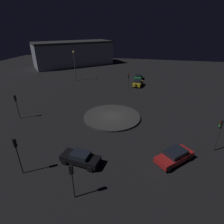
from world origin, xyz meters
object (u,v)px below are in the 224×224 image
at_px(car_yellow, 138,83).
at_px(streetlamp_southeast, 74,60).
at_px(car_black, 80,158).
at_px(traffic_light_east, 16,102).
at_px(car_green, 138,77).
at_px(traffic_light_south, 128,79).
at_px(car_red, 174,156).
at_px(store_building, 74,54).
at_px(traffic_light_west, 220,130).
at_px(traffic_light_north, 72,175).
at_px(traffic_light_northeast, 17,150).

xyz_separation_m(car_yellow, streetlamp_southeast, (17.36, -1.28, 4.69)).
distance_m(car_black, traffic_light_east, 16.04).
distance_m(car_green, car_yellow, 6.07).
bearing_deg(car_yellow, car_green, -169.09).
height_order(traffic_light_south, streetlamp_southeast, streetlamp_southeast).
relative_size(car_red, car_black, 1.00).
xyz_separation_m(traffic_light_east, streetlamp_southeast, (-0.19, -23.14, 2.62)).
distance_m(car_black, store_building, 55.48).
bearing_deg(car_black, streetlamp_southeast, -58.55).
relative_size(car_yellow, traffic_light_south, 1.14).
bearing_deg(car_red, car_black, -30.48).
bearing_deg(traffic_light_south, traffic_light_west, 35.42).
xyz_separation_m(traffic_light_south, traffic_light_west, (-13.57, 20.81, 0.28)).
xyz_separation_m(traffic_light_north, traffic_light_west, (-14.12, -9.95, 0.31)).
xyz_separation_m(car_yellow, traffic_light_north, (2.64, 33.97, 1.84)).
relative_size(car_red, traffic_light_north, 1.22).
bearing_deg(car_red, traffic_light_northeast, -25.87).
xyz_separation_m(car_green, traffic_light_east, (17.15, 27.92, 2.17)).
bearing_deg(streetlamp_southeast, traffic_light_north, 112.66).
distance_m(car_black, traffic_light_north, 4.80).
xyz_separation_m(traffic_light_north, traffic_light_south, (-0.55, -30.76, 0.03)).
bearing_deg(traffic_light_northeast, traffic_light_west, -43.52).
height_order(traffic_light_south, store_building, store_building).
bearing_deg(streetlamp_southeast, traffic_light_south, 163.60).
bearing_deg(traffic_light_west, car_black, 42.70).
bearing_deg(car_red, car_green, -122.96).
relative_size(car_red, streetlamp_southeast, 0.57).
relative_size(traffic_light_north, store_building, 0.13).
xyz_separation_m(car_red, traffic_light_east, (24.04, -5.26, 2.13)).
bearing_deg(store_building, traffic_light_northeast, 66.00).
bearing_deg(car_green, traffic_light_northeast, 169.56).
bearing_deg(store_building, car_black, 72.16).
bearing_deg(traffic_light_south, traffic_light_north, 1.28).
xyz_separation_m(car_green, traffic_light_south, (1.69, 9.27, 1.96)).
bearing_deg(streetlamp_southeast, traffic_light_west, 138.74).
relative_size(traffic_light_northeast, traffic_light_east, 1.05).
bearing_deg(traffic_light_northeast, car_green, 11.53).
relative_size(car_yellow, store_building, 0.15).
bearing_deg(car_yellow, traffic_light_east, -31.56).
bearing_deg(streetlamp_southeast, traffic_light_east, 89.53).
bearing_deg(traffic_light_northeast, traffic_light_south, 10.78).
height_order(car_yellow, store_building, store_building).
xyz_separation_m(car_black, streetlamp_southeast, (13.63, -30.99, 4.77)).
height_order(car_yellow, traffic_light_south, traffic_light_south).
relative_size(car_black, car_yellow, 1.06).
bearing_deg(traffic_light_north, traffic_light_west, -55.03).
distance_m(car_green, streetlamp_southeast, 18.26).
height_order(car_black, streetlamp_southeast, streetlamp_southeast).
xyz_separation_m(car_green, car_yellow, (-0.39, 6.06, 0.10)).
xyz_separation_m(car_black, traffic_light_east, (13.82, -7.85, 2.15)).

